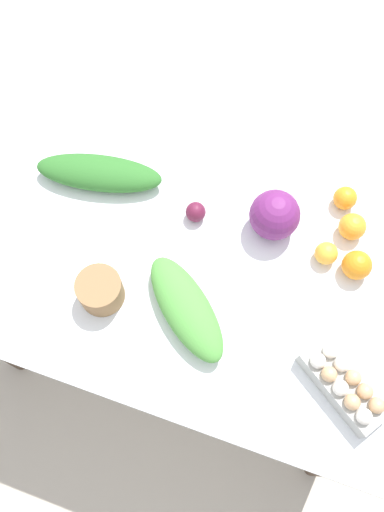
# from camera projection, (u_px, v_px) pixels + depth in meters

# --- Properties ---
(ground_plane) EXTENTS (8.00, 8.00, 0.00)m
(ground_plane) POSITION_uv_depth(u_px,v_px,m) (192.00, 324.00, 2.13)
(ground_plane) COLOR #B2A899
(dining_table) EXTENTS (1.35, 0.89, 0.74)m
(dining_table) POSITION_uv_depth(u_px,v_px,m) (192.00, 271.00, 1.54)
(dining_table) COLOR silver
(dining_table) RESTS_ON ground_plane
(cabbage_purple) EXTENTS (0.15, 0.15, 0.15)m
(cabbage_purple) POSITION_uv_depth(u_px,v_px,m) (275.00, 215.00, 1.42)
(cabbage_purple) COLOR #6B2366
(cabbage_purple) RESTS_ON dining_table
(egg_carton) EXTENTS (0.26, 0.22, 0.09)m
(egg_carton) POSITION_uv_depth(u_px,v_px,m) (344.00, 384.00, 1.27)
(egg_carton) COLOR #A8A8A3
(egg_carton) RESTS_ON dining_table
(paper_bag) EXTENTS (0.13, 0.13, 0.09)m
(paper_bag) POSITION_uv_depth(u_px,v_px,m) (100.00, 290.00, 1.37)
(paper_bag) COLOR olive
(paper_bag) RESTS_ON dining_table
(greens_bunch_dandelion) EXTENTS (0.33, 0.32, 0.08)m
(greens_bunch_dandelion) POSITION_uv_depth(u_px,v_px,m) (186.00, 308.00, 1.35)
(greens_bunch_dandelion) COLOR #4C933D
(greens_bunch_dandelion) RESTS_ON dining_table
(greens_bunch_kale) EXTENTS (0.40, 0.19, 0.08)m
(greens_bunch_kale) POSITION_uv_depth(u_px,v_px,m) (99.00, 173.00, 1.52)
(greens_bunch_kale) COLOR #2D6B28
(greens_bunch_kale) RESTS_ON dining_table
(beet_root) EXTENTS (0.06, 0.06, 0.06)m
(beet_root) POSITION_uv_depth(u_px,v_px,m) (196.00, 212.00, 1.48)
(beet_root) COLOR #5B1933
(beet_root) RESTS_ON dining_table
(orange_0) EXTENTS (0.08, 0.08, 0.08)m
(orange_0) POSITION_uv_depth(u_px,v_px,m) (357.00, 265.00, 1.40)
(orange_0) COLOR orange
(orange_0) RESTS_ON dining_table
(orange_1) EXTENTS (0.08, 0.08, 0.08)m
(orange_1) POSITION_uv_depth(u_px,v_px,m) (352.00, 227.00, 1.45)
(orange_1) COLOR orange
(orange_1) RESTS_ON dining_table
(orange_2) EXTENTS (0.07, 0.07, 0.07)m
(orange_2) POSITION_uv_depth(u_px,v_px,m) (326.00, 253.00, 1.42)
(orange_2) COLOR #F9A833
(orange_2) RESTS_ON dining_table
(orange_3) EXTENTS (0.07, 0.07, 0.07)m
(orange_3) POSITION_uv_depth(u_px,v_px,m) (345.00, 198.00, 1.49)
(orange_3) COLOR orange
(orange_3) RESTS_ON dining_table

